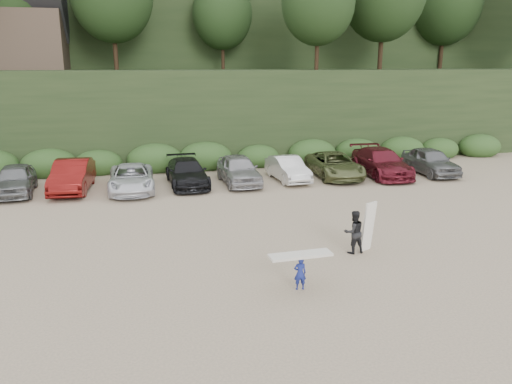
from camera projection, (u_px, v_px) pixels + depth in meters
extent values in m
plane|color=tan|center=(242.00, 250.00, 17.67)|extent=(120.00, 120.00, 0.00)
cube|color=black|center=(182.00, 110.00, 37.65)|extent=(80.00, 14.00, 6.00)
cube|color=black|center=(165.00, 49.00, 53.36)|extent=(90.00, 30.00, 16.00)
cube|color=#2B491E|center=(185.00, 160.00, 31.06)|extent=(46.20, 2.00, 1.20)
cube|color=brown|center=(8.00, 41.00, 35.59)|extent=(8.00, 6.00, 4.00)
imported|color=slate|center=(15.00, 179.00, 25.12)|extent=(2.11, 4.54, 1.50)
imported|color=maroon|center=(72.00, 176.00, 25.74)|extent=(2.01, 4.98, 1.61)
imported|color=silver|center=(131.00, 178.00, 25.73)|extent=(2.26, 4.88, 1.35)
imported|color=black|center=(187.00, 173.00, 26.92)|extent=(2.17, 4.94, 1.41)
imported|color=#97979C|center=(239.00, 169.00, 27.32)|extent=(2.00, 4.69, 1.58)
imported|color=silver|center=(288.00, 169.00, 28.10)|extent=(1.71, 4.20, 1.35)
imported|color=#5C653A|center=(335.00, 165.00, 28.92)|extent=(2.54, 5.19, 1.42)
imported|color=maroon|center=(381.00, 162.00, 29.27)|extent=(2.43, 5.53, 1.58)
imported|color=slate|center=(430.00, 161.00, 29.73)|extent=(2.00, 4.66, 1.57)
imported|color=navy|center=(300.00, 273.00, 14.46)|extent=(0.39, 0.28, 1.01)
cube|color=silver|center=(300.00, 255.00, 14.32)|extent=(1.86, 0.60, 0.07)
imported|color=black|center=(354.00, 232.00, 17.23)|extent=(0.78, 0.63, 1.53)
cube|color=silver|center=(368.00, 227.00, 17.36)|extent=(0.57, 0.45, 1.80)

